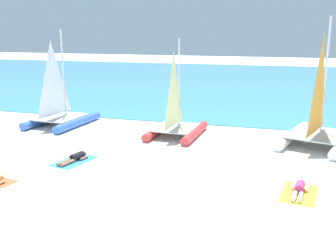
{
  "coord_description": "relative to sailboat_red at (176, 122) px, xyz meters",
  "views": [
    {
      "loc": [
        4.63,
        -11.24,
        5.19
      ],
      "look_at": [
        0.0,
        4.52,
        1.2
      ],
      "focal_mm": 42.24,
      "sensor_mm": 36.0,
      "label": 1
    }
  ],
  "objects": [
    {
      "name": "towel_middle",
      "position": [
        -2.93,
        -5.02,
        -0.71
      ],
      "size": [
        1.49,
        2.09,
        0.01
      ],
      "primitive_type": "cube",
      "rotation": [
        0.0,
        0.0,
        -0.22
      ],
      "color": "#338CD8",
      "rests_on": "ground"
    },
    {
      "name": "sailboat_blue",
      "position": [
        -6.8,
        0.38,
        0.07
      ],
      "size": [
        2.9,
        4.23,
        5.25
      ],
      "rotation": [
        0.0,
        0.0,
        -0.08
      ],
      "color": "blue",
      "rests_on": "ground"
    },
    {
      "name": "sailboat_white",
      "position": [
        6.71,
        0.24,
        0.15
      ],
      "size": [
        4.03,
        5.1,
        5.82
      ],
      "rotation": [
        0.0,
        0.0,
        -0.3
      ],
      "color": "white",
      "rests_on": "ground"
    },
    {
      "name": "sunbather_right",
      "position": [
        5.78,
        -5.82,
        -0.59
      ],
      "size": [
        0.61,
        1.57,
        0.3
      ],
      "rotation": [
        0.0,
        0.0,
        -0.13
      ],
      "color": "#D83372",
      "rests_on": "towel_right"
    },
    {
      "name": "ocean_water",
      "position": [
        0.42,
        22.67,
        -0.69
      ],
      "size": [
        120.0,
        40.0,
        0.05
      ],
      "primitive_type": "cube",
      "color": "teal",
      "rests_on": "ground"
    },
    {
      "name": "sailboat_red",
      "position": [
        0.0,
        0.0,
        0.0
      ],
      "size": [
        2.53,
        3.8,
        4.81
      ],
      "rotation": [
        0.0,
        0.0,
        -0.05
      ],
      "color": "#CC3838",
      "rests_on": "ground"
    },
    {
      "name": "towel_right",
      "position": [
        5.77,
        -5.89,
        -0.71
      ],
      "size": [
        1.33,
        2.03,
        0.01
      ],
      "primitive_type": "cube",
      "rotation": [
        0.0,
        0.0,
        -0.13
      ],
      "color": "yellow",
      "rests_on": "ground"
    },
    {
      "name": "sunbather_middle",
      "position": [
        -2.91,
        -4.96,
        -0.59
      ],
      "size": [
        0.73,
        1.56,
        0.3
      ],
      "rotation": [
        0.0,
        0.0,
        -0.22
      ],
      "color": "black",
      "rests_on": "towel_middle"
    },
    {
      "name": "ground_plane",
      "position": [
        0.42,
        2.64,
        -0.72
      ],
      "size": [
        120.0,
        120.0,
        0.0
      ],
      "primitive_type": "plane",
      "color": "white"
    }
  ]
}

